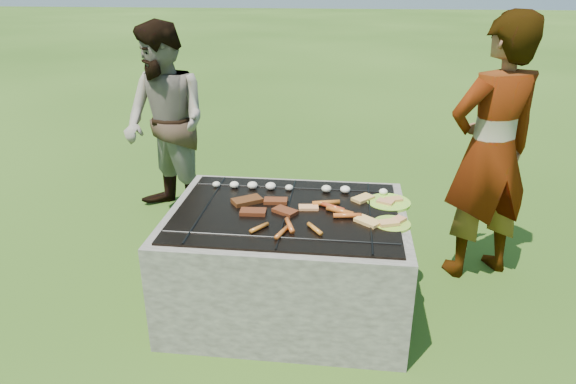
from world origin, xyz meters
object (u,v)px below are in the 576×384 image
(fire_pit, at_px, (287,263))
(plate_near, at_px, (392,223))
(bystander, at_px, (166,124))
(cook, at_px, (491,152))
(plate_far, at_px, (389,202))

(fire_pit, distance_m, plate_near, 0.66)
(plate_near, distance_m, bystander, 2.04)
(fire_pit, xyz_separation_m, cook, (1.17, 0.53, 0.54))
(plate_far, bearing_deg, bystander, 149.71)
(plate_near, height_order, bystander, bystander)
(cook, xyz_separation_m, bystander, (-2.24, 0.60, -0.06))
(plate_far, relative_size, cook, 0.19)
(plate_near, xyz_separation_m, bystander, (-1.62, 1.22, 0.15))
(fire_pit, xyz_separation_m, plate_near, (0.56, -0.09, 0.33))
(plate_far, height_order, cook, cook)
(plate_far, bearing_deg, plate_near, -90.06)
(plate_near, xyz_separation_m, cook, (0.61, 0.62, 0.21))
(plate_near, relative_size, cook, 0.13)
(fire_pit, height_order, cook, cook)
(cook, bearing_deg, fire_pit, 0.60)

